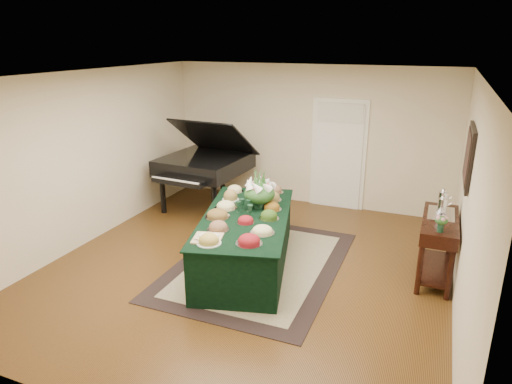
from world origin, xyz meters
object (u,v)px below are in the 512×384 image
at_px(grand_piano, 205,163).
at_px(floral_centerpiece, 260,190).
at_px(buffet_table, 246,241).
at_px(mahogany_sideboard, 439,232).

bearing_deg(grand_piano, floral_centerpiece, -41.46).
xyz_separation_m(buffet_table, floral_centerpiece, (0.06, 0.38, 0.66)).
xyz_separation_m(buffet_table, grand_piano, (-1.69, 1.92, 0.49)).
xyz_separation_m(floral_centerpiece, mahogany_sideboard, (2.48, 0.27, -0.37)).
height_order(buffet_table, grand_piano, grand_piano).
distance_m(buffet_table, floral_centerpiece, 0.76).
bearing_deg(floral_centerpiece, mahogany_sideboard, 6.29).
distance_m(floral_centerpiece, grand_piano, 2.34).
distance_m(buffet_table, mahogany_sideboard, 2.64).
relative_size(grand_piano, mahogany_sideboard, 1.45).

